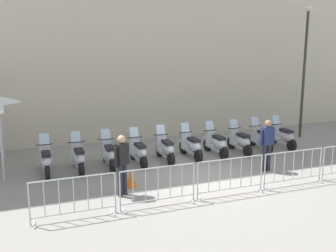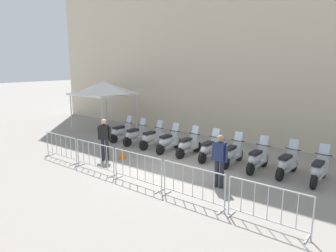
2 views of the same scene
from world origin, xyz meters
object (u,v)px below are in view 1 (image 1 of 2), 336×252
(barrier_segment_2, at_px, (230,177))
(motorcycle_3, at_px, (139,152))
(motorcycle_7, at_px, (240,142))
(motorcycle_1, at_px, (79,158))
(motorcycle_4, at_px, (166,149))
(motorcycle_5, at_px, (192,146))
(motorcycle_2, at_px, (109,155))
(officer_by_barriers, at_px, (267,142))
(motorcycle_8, at_px, (261,139))
(barrier_segment_1, at_px, (158,187))
(street_lamp, at_px, (305,60))
(traffic_cone, at_px, (131,178))
(barrier_segment_0, at_px, (74,199))
(officer_near_row_end, at_px, (122,162))
(motorcycle_9, at_px, (283,137))
(barrier_segment_3, at_px, (293,168))
(motorcycle_0, at_px, (46,161))
(motorcycle_6, at_px, (217,144))

(barrier_segment_2, bearing_deg, motorcycle_3, 112.36)
(motorcycle_7, bearing_deg, motorcycle_3, 179.55)
(motorcycle_1, xyz_separation_m, motorcycle_4, (3.10, -0.03, 0.00))
(motorcycle_4, height_order, motorcycle_5, same)
(motorcycle_2, bearing_deg, officer_by_barriers, -26.06)
(motorcycle_4, distance_m, motorcycle_8, 4.13)
(barrier_segment_1, distance_m, street_lamp, 10.51)
(barrier_segment_1, bearing_deg, motorcycle_2, 95.92)
(barrier_segment_2, xyz_separation_m, traffic_cone, (-2.39, 1.65, -0.25))
(motorcycle_7, distance_m, street_lamp, 5.20)
(motorcycle_5, relative_size, barrier_segment_0, 0.83)
(motorcycle_2, xyz_separation_m, motorcycle_8, (6.20, -0.03, 0.00))
(officer_near_row_end, bearing_deg, officer_by_barriers, 3.53)
(motorcycle_9, xyz_separation_m, barrier_segment_1, (-6.86, -3.63, 0.07))
(motorcycle_9, bearing_deg, motorcycle_2, 179.34)
(motorcycle_8, distance_m, barrier_segment_0, 8.77)
(motorcycle_4, xyz_separation_m, barrier_segment_3, (2.62, -3.72, 0.07))
(barrier_segment_3, bearing_deg, motorcycle_0, 150.59)
(motorcycle_5, bearing_deg, motorcycle_0, 179.15)
(traffic_cone, bearing_deg, motorcycle_1, 119.70)
(motorcycle_7, xyz_separation_m, street_lamp, (4.02, 1.32, 3.03))
(motorcycle_4, distance_m, barrier_segment_3, 4.55)
(motorcycle_6, height_order, motorcycle_9, same)
(motorcycle_5, distance_m, barrier_segment_3, 4.06)
(barrier_segment_0, height_order, barrier_segment_1, same)
(barrier_segment_3, bearing_deg, street_lamp, 47.80)
(motorcycle_0, distance_m, motorcycle_8, 8.27)
(motorcycle_8, bearing_deg, motorcycle_0, 179.51)
(motorcycle_7, relative_size, barrier_segment_1, 0.83)
(barrier_segment_0, bearing_deg, motorcycle_7, 27.14)
(motorcycle_9, distance_m, barrier_segment_2, 5.96)
(barrier_segment_3, bearing_deg, motorcycle_2, 141.20)
(motorcycle_3, height_order, motorcycle_4, same)
(motorcycle_1, xyz_separation_m, motorcycle_5, (4.14, -0.02, 0.00))
(motorcycle_2, bearing_deg, motorcycle_0, 178.93)
(traffic_cone, bearing_deg, barrier_segment_0, -140.23)
(barrier_segment_1, xyz_separation_m, barrier_segment_3, (4.31, -0.06, 0.00))
(motorcycle_1, distance_m, motorcycle_8, 7.24)
(motorcycle_3, relative_size, barrier_segment_2, 0.83)
(officer_near_row_end, bearing_deg, motorcycle_9, 18.82)
(motorcycle_8, bearing_deg, barrier_segment_0, -155.40)
(barrier_segment_2, distance_m, officer_near_row_end, 3.05)
(barrier_segment_1, bearing_deg, motorcycle_1, 111.02)
(motorcycle_7, relative_size, motorcycle_9, 1.00)
(motorcycle_3, relative_size, officer_by_barriers, 1.00)
(motorcycle_3, relative_size, barrier_segment_3, 0.83)
(motorcycle_2, distance_m, motorcycle_6, 4.14)
(motorcycle_3, distance_m, traffic_cone, 2.19)
(motorcycle_9, xyz_separation_m, officer_near_row_end, (-7.52, -2.56, 0.53))
(motorcycle_2, distance_m, barrier_segment_1, 3.73)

